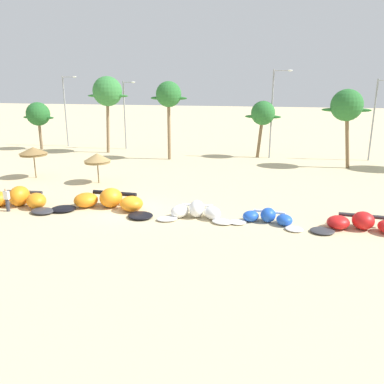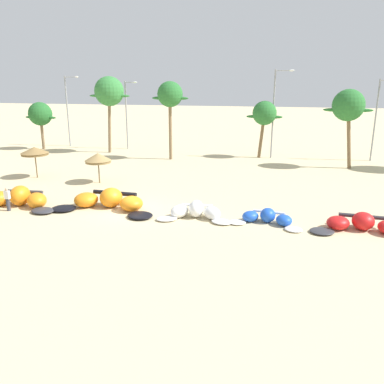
# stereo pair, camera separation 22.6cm
# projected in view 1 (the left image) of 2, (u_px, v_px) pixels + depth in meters

# --- Properties ---
(ground_plane) EXTENTS (260.00, 260.00, 0.00)m
(ground_plane) POSITION_uv_depth(u_px,v_px,m) (129.00, 210.00, 26.45)
(ground_plane) COLOR beige
(kite_far_left) EXTENTS (6.71, 3.44, 1.42)m
(kite_far_left) POSITION_uv_depth(u_px,v_px,m) (17.00, 200.00, 26.91)
(kite_far_left) COLOR #333338
(kite_far_left) RESTS_ON ground
(kite_left) EXTENTS (7.74, 3.49, 1.36)m
(kite_left) POSITION_uv_depth(u_px,v_px,m) (108.00, 201.00, 26.57)
(kite_left) COLOR black
(kite_left) RESTS_ON ground
(kite_left_of_center) EXTENTS (5.04, 2.55, 1.11)m
(kite_left_of_center) POSITION_uv_depth(u_px,v_px,m) (196.00, 212.00, 24.72)
(kite_left_of_center) COLOR white
(kite_left_of_center) RESTS_ON ground
(kite_center) EXTENTS (4.71, 2.38, 0.90)m
(kite_center) POSITION_uv_depth(u_px,v_px,m) (267.00, 218.00, 23.85)
(kite_center) COLOR white
(kite_center) RESTS_ON ground
(kite_right_of_center) EXTENTS (6.37, 3.00, 1.05)m
(kite_right_of_center) POSITION_uv_depth(u_px,v_px,m) (364.00, 224.00, 22.57)
(kite_right_of_center) COLOR #333338
(kite_right_of_center) RESTS_ON ground
(beach_umbrella_near_van) EXTENTS (2.49, 2.49, 2.85)m
(beach_umbrella_near_van) POSITION_uv_depth(u_px,v_px,m) (33.00, 151.00, 34.83)
(beach_umbrella_near_van) COLOR brown
(beach_umbrella_near_van) RESTS_ON ground
(beach_umbrella_middle) EXTENTS (2.29, 2.29, 2.63)m
(beach_umbrella_middle) POSITION_uv_depth(u_px,v_px,m) (97.00, 158.00, 33.07)
(beach_umbrella_middle) COLOR brown
(beach_umbrella_middle) RESTS_ON ground
(person_near_kites) EXTENTS (0.36, 0.24, 1.62)m
(person_near_kites) POSITION_uv_depth(u_px,v_px,m) (7.00, 200.00, 25.96)
(person_near_kites) COLOR #383842
(person_near_kites) RESTS_ON ground
(palm_leftmost) EXTENTS (4.52, 3.01, 6.12)m
(palm_leftmost) POSITION_uv_depth(u_px,v_px,m) (38.00, 114.00, 49.86)
(palm_leftmost) COLOR #7F6647
(palm_leftmost) RESTS_ON ground
(palm_left) EXTENTS (5.34, 3.56, 9.29)m
(palm_left) POSITION_uv_depth(u_px,v_px,m) (107.00, 92.00, 46.66)
(palm_left) COLOR #7F6647
(palm_left) RESTS_ON ground
(palm_left_of_gap) EXTENTS (4.22, 2.81, 8.67)m
(palm_left_of_gap) POSITION_uv_depth(u_px,v_px,m) (169.00, 96.00, 42.41)
(palm_left_of_gap) COLOR #7F6647
(palm_left_of_gap) RESTS_ON ground
(palm_center_left) EXTENTS (4.12, 2.74, 6.53)m
(palm_center_left) POSITION_uv_depth(u_px,v_px,m) (263.00, 114.00, 44.03)
(palm_center_left) COLOR brown
(palm_center_left) RESTS_ON ground
(palm_center_right) EXTENTS (4.72, 3.15, 7.90)m
(palm_center_right) POSITION_uv_depth(u_px,v_px,m) (347.00, 106.00, 38.17)
(palm_center_right) COLOR brown
(palm_center_right) RESTS_ON ground
(lamppost_west) EXTENTS (2.15, 0.24, 9.42)m
(lamppost_west) POSITION_uv_depth(u_px,v_px,m) (66.00, 107.00, 52.33)
(lamppost_west) COLOR gray
(lamppost_west) RESTS_ON ground
(lamppost_west_center) EXTENTS (1.73, 0.24, 8.73)m
(lamppost_west_center) POSITION_uv_depth(u_px,v_px,m) (126.00, 112.00, 50.14)
(lamppost_west_center) COLOR gray
(lamppost_west_center) RESTS_ON ground
(lamppost_east_center) EXTENTS (2.11, 0.24, 9.93)m
(lamppost_east_center) POSITION_uv_depth(u_px,v_px,m) (273.00, 110.00, 43.65)
(lamppost_east_center) COLOR gray
(lamppost_east_center) RESTS_ON ground
(lamppost_east) EXTENTS (2.03, 0.24, 8.89)m
(lamppost_east) POSITION_uv_depth(u_px,v_px,m) (375.00, 116.00, 42.29)
(lamppost_east) COLOR gray
(lamppost_east) RESTS_ON ground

